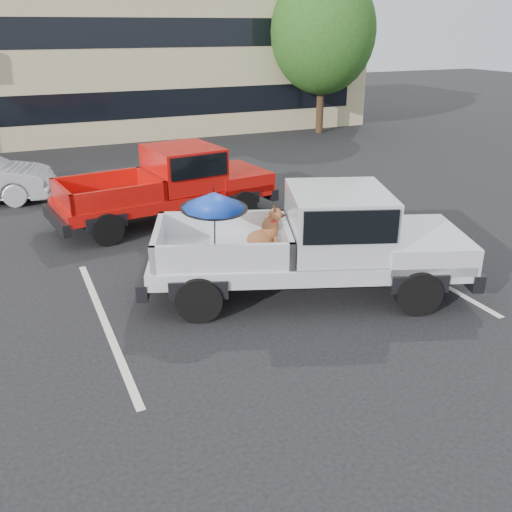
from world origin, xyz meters
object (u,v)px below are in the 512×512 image
(silver_pickup, at_px, (324,237))
(red_pickup, at_px, (178,180))
(tree_back, at_px, (195,26))
(tree_right, at_px, (323,32))

(silver_pickup, height_order, red_pickup, silver_pickup)
(tree_back, distance_m, silver_pickup, 23.27)
(red_pickup, bearing_deg, silver_pickup, -85.65)
(tree_back, height_order, silver_pickup, tree_back)
(tree_right, distance_m, red_pickup, 13.56)
(tree_back, relative_size, silver_pickup, 1.18)
(tree_right, height_order, tree_back, tree_back)
(tree_back, bearing_deg, silver_pickup, -103.12)
(tree_back, relative_size, red_pickup, 1.27)
(silver_pickup, distance_m, red_pickup, 5.23)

